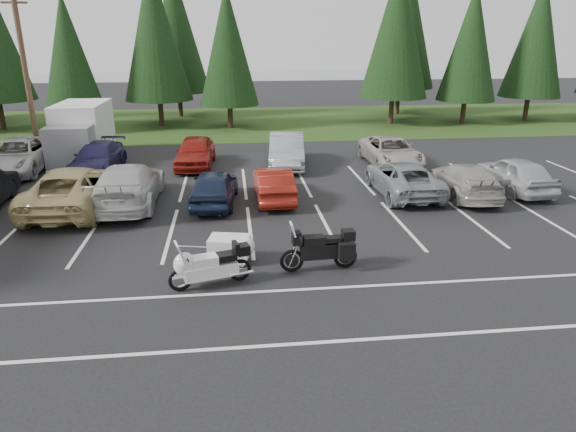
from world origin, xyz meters
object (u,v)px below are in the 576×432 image
at_px(box_truck, 79,133).
at_px(car_far_3, 287,150).
at_px(car_near_7, 465,180).
at_px(car_far_2, 195,152).
at_px(car_near_8, 515,174).
at_px(adventure_motorcycle, 319,245).
at_px(car_near_5, 273,184).
at_px(car_far_0, 17,156).
at_px(touring_motorcycle, 210,262).
at_px(car_near_3, 128,185).
at_px(car_near_4, 214,187).
at_px(car_near_6, 403,178).
at_px(car_near_2, 74,188).
at_px(utility_pole, 25,70).
at_px(car_far_1, 98,158).
at_px(car_far_4, 391,152).

bearing_deg(box_truck, car_far_3, -13.16).
xyz_separation_m(car_near_7, car_far_2, (-11.44, 6.32, 0.07)).
height_order(car_near_8, adventure_motorcycle, adventure_motorcycle).
height_order(car_near_5, car_far_0, car_far_0).
xyz_separation_m(touring_motorcycle, adventure_motorcycle, (3.05, 0.64, 0.07)).
relative_size(car_near_3, car_near_5, 1.39).
xyz_separation_m(car_far_3, touring_motorcycle, (-3.49, -12.97, -0.11)).
relative_size(car_near_7, car_far_0, 0.81).
height_order(car_near_8, car_far_0, car_far_0).
xyz_separation_m(car_near_4, car_far_2, (-1.08, 6.27, 0.05)).
xyz_separation_m(box_truck, car_near_6, (15.09, -7.93, -0.75)).
xyz_separation_m(car_near_6, car_near_8, (4.91, -0.07, 0.05)).
distance_m(car_near_2, car_near_5, 7.68).
xyz_separation_m(utility_pole, car_far_0, (-0.38, -1.78, -3.89)).
relative_size(car_near_6, car_near_8, 1.14).
relative_size(car_near_2, car_far_1, 1.26).
bearing_deg(car_near_5, car_far_0, -27.16).
bearing_deg(car_near_6, car_near_2, 1.85).
height_order(car_near_3, car_far_3, car_near_3).
bearing_deg(car_near_3, car_far_1, -66.27).
relative_size(utility_pole, car_far_4, 1.77).
bearing_deg(car_near_7, car_far_1, -15.40).
distance_m(car_near_2, touring_motorcycle, 8.89).
height_order(car_near_5, car_far_2, car_far_2).
relative_size(car_far_2, touring_motorcycle, 1.79).
distance_m(utility_pole, car_far_1, 5.70).
bearing_deg(car_far_1, car_near_7, -16.43).
bearing_deg(car_near_2, car_near_5, -176.13).
bearing_deg(utility_pole, adventure_motorcycle, -49.32).
relative_size(car_near_2, car_near_4, 1.44).
relative_size(box_truck, car_far_1, 1.18).
bearing_deg(box_truck, car_far_2, -19.21).
relative_size(car_near_7, car_far_2, 1.06).
distance_m(car_near_7, car_far_1, 17.15).
height_order(car_near_2, car_far_4, car_near_2).
distance_m(car_near_5, car_far_2, 6.89).
distance_m(car_near_4, car_far_0, 11.40).
distance_m(car_near_3, car_far_1, 6.03).
bearing_deg(car_near_7, car_far_3, -36.53).
height_order(car_near_7, car_far_2, car_far_2).
bearing_deg(touring_motorcycle, car_far_0, 110.49).
bearing_deg(car_far_4, car_near_6, -102.68).
height_order(car_near_7, car_far_4, car_far_4).
xyz_separation_m(utility_pole, car_far_4, (18.11, -2.44, -3.99)).
distance_m(car_near_3, adventure_motorcycle, 9.31).
relative_size(car_near_2, car_far_2, 1.34).
bearing_deg(car_near_3, car_near_5, -179.86).
bearing_deg(car_near_8, car_near_5, -1.75).
bearing_deg(adventure_motorcycle, car_far_2, 104.97).
bearing_deg(adventure_motorcycle, touring_motorcycle, -171.36).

